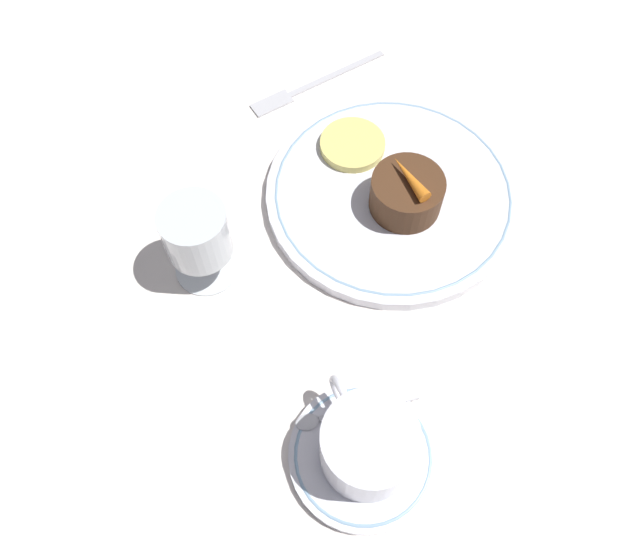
# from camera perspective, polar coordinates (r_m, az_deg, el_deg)

# --- Properties ---
(ground_plane) EXTENTS (3.00, 3.00, 0.00)m
(ground_plane) POSITION_cam_1_polar(r_m,az_deg,el_deg) (0.69, 6.01, 4.87)
(ground_plane) COLOR white
(dinner_plate) EXTENTS (0.28, 0.28, 0.01)m
(dinner_plate) POSITION_cam_1_polar(r_m,az_deg,el_deg) (0.70, 6.61, 7.83)
(dinner_plate) COLOR white
(dinner_plate) RESTS_ON ground_plane
(saucer) EXTENTS (0.13, 0.13, 0.01)m
(saucer) POSITION_cam_1_polar(r_m,az_deg,el_deg) (0.58, 3.92, -15.70)
(saucer) COLOR white
(saucer) RESTS_ON ground_plane
(coffee_cup) EXTENTS (0.11, 0.08, 0.06)m
(coffee_cup) POSITION_cam_1_polar(r_m,az_deg,el_deg) (0.55, 4.42, -14.81)
(coffee_cup) COLOR white
(coffee_cup) RESTS_ON saucer
(spoon) EXTENTS (0.04, 0.12, 0.00)m
(spoon) POSITION_cam_1_polar(r_m,az_deg,el_deg) (0.58, 2.17, -12.11)
(spoon) COLOR silver
(spoon) RESTS_ON saucer
(wine_glass) EXTENTS (0.07, 0.07, 0.10)m
(wine_glass) POSITION_cam_1_polar(r_m,az_deg,el_deg) (0.61, -11.15, 3.93)
(wine_glass) COLOR silver
(wine_glass) RESTS_ON ground_plane
(fork) EXTENTS (0.03, 0.19, 0.01)m
(fork) POSITION_cam_1_polar(r_m,az_deg,el_deg) (0.81, -1.39, 17.17)
(fork) COLOR silver
(fork) RESTS_ON ground_plane
(dessert_cake) EXTENTS (0.08, 0.08, 0.04)m
(dessert_cake) POSITION_cam_1_polar(r_m,az_deg,el_deg) (0.67, 7.91, 7.83)
(dessert_cake) COLOR #4C2D19
(dessert_cake) RESTS_ON dinner_plate
(carrot_garnish) EXTENTS (0.06, 0.02, 0.01)m
(carrot_garnish) POSITION_cam_1_polar(r_m,az_deg,el_deg) (0.65, 8.21, 9.25)
(carrot_garnish) COLOR orange
(carrot_garnish) RESTS_ON dessert_cake
(pineapple_slice) EXTENTS (0.07, 0.07, 0.01)m
(pineapple_slice) POSITION_cam_1_polar(r_m,az_deg,el_deg) (0.73, 2.99, 12.25)
(pineapple_slice) COLOR #EFE075
(pineapple_slice) RESTS_ON dinner_plate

